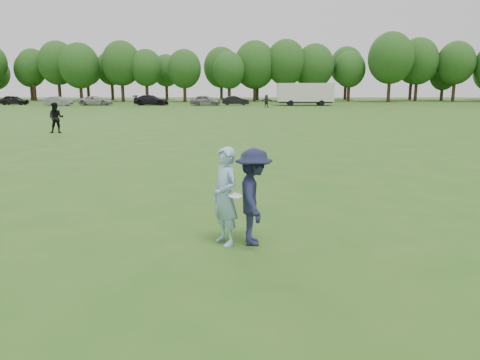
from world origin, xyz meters
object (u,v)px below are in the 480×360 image
(thrower, at_px, (225,196))
(player_far_d, at_px, (266,101))
(field_cone, at_px, (392,109))
(car_b, at_px, (58,101))
(car_e, at_px, (205,100))
(defender, at_px, (254,197))
(player_far_a, at_px, (56,118))
(car_c, at_px, (96,101))
(car_f, at_px, (235,101))
(car_a, at_px, (14,100))
(car_d, at_px, (151,100))
(cargo_trailer, at_px, (305,93))

(thrower, xyz_separation_m, player_far_d, (3.20, 53.99, -0.14))
(player_far_d, distance_m, field_cone, 16.02)
(car_b, distance_m, car_e, 21.26)
(defender, relative_size, field_cone, 6.45)
(player_far_a, distance_m, car_c, 40.17)
(car_c, bearing_deg, defender, -161.04)
(car_f, relative_size, field_cone, 13.44)
(car_b, bearing_deg, car_e, -84.19)
(car_a, bearing_deg, car_f, -90.18)
(player_far_a, xyz_separation_m, car_d, (-1.63, 39.16, -0.24))
(car_e, bearing_deg, car_f, -63.80)
(player_far_d, relative_size, cargo_trailer, 0.19)
(car_e, relative_size, car_f, 1.08)
(player_far_a, height_order, car_c, player_far_a)
(defender, relative_size, player_far_d, 1.15)
(car_a, distance_m, car_f, 33.14)
(car_c, relative_size, car_e, 1.10)
(car_b, relative_size, field_cone, 13.22)
(thrower, xyz_separation_m, car_d, (-13.43, 60.35, -0.24))
(player_far_a, height_order, field_cone, player_far_a)
(car_d, relative_size, cargo_trailer, 0.57)
(car_e, bearing_deg, cargo_trailer, -83.31)
(thrower, xyz_separation_m, car_e, (-5.37, 59.31, -0.23))
(thrower, bearing_deg, car_c, 166.39)
(player_far_a, xyz_separation_m, field_cone, (29.81, 26.73, -0.83))
(car_c, bearing_deg, field_cone, -108.41)
(car_f, relative_size, cargo_trailer, 0.45)
(defender, bearing_deg, car_b, 22.06)
(thrower, height_order, defender, thrower)
(defender, xyz_separation_m, car_f, (-1.64, 61.00, -0.30))
(player_far_d, height_order, car_a, player_far_d)
(thrower, xyz_separation_m, car_b, (-26.63, 58.95, -0.33))
(car_e, xyz_separation_m, car_f, (4.30, 1.70, -0.08))
(car_b, xyz_separation_m, car_d, (13.19, 1.41, 0.08))
(thrower, distance_m, field_cone, 51.20)
(car_e, distance_m, cargo_trailer, 14.48)
(defender, distance_m, car_c, 64.07)
(player_far_a, xyz_separation_m, car_b, (-14.82, 37.76, -0.33))
(car_c, height_order, car_f, car_c)
(car_c, relative_size, cargo_trailer, 0.54)
(defender, distance_m, player_far_d, 54.04)
(player_far_d, bearing_deg, car_f, 104.34)
(car_d, height_order, car_e, car_e)
(player_far_a, bearing_deg, car_e, 68.87)
(car_e, bearing_deg, car_b, 95.65)
(car_c, bearing_deg, car_f, -88.82)
(car_e, distance_m, car_f, 4.62)
(car_a, xyz_separation_m, car_f, (33.14, -0.38, -0.05))
(player_far_d, xyz_separation_m, car_b, (-29.83, 4.96, -0.19))
(player_far_d, height_order, field_cone, player_far_d)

